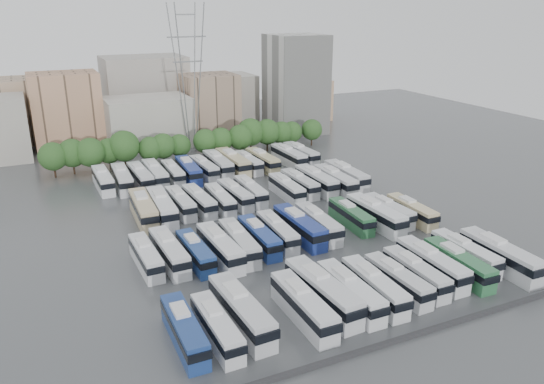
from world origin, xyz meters
name	(u,v)px	position (x,y,z in m)	size (l,w,h in m)	color
ground	(273,227)	(0.00, 0.00, 0.00)	(220.00, 220.00, 0.00)	#424447
parapet	(406,337)	(0.00, -33.00, 0.25)	(56.00, 0.50, 0.50)	#2D2D30
tree_line	(189,142)	(-1.05, 42.12, 4.46)	(65.60, 7.82, 8.40)	black
city_buildings	(132,107)	(-7.46, 71.86, 7.87)	(102.00, 35.00, 20.00)	#9E998E
apartment_tower	(296,84)	(34.00, 58.00, 13.00)	(14.00, 14.00, 26.00)	silver
electricity_pylon	(188,72)	(2.00, 50.00, 18.66)	(9.00, 6.91, 33.83)	slate
bus_r0_s0	(184,330)	(-21.39, -23.87, 1.72)	(2.59, 11.21, 3.51)	navy
bus_r0_s1	(217,327)	(-18.15, -24.71, 1.67)	(2.51, 10.89, 3.41)	silver
bus_r0_s2	(241,310)	(-14.84, -23.29, 1.96)	(3.31, 12.82, 3.99)	silver
bus_r0_s4	(303,305)	(-8.14, -25.14, 1.86)	(2.70, 12.10, 3.79)	silver
bus_r0_s5	(323,291)	(-4.82, -23.64, 2.02)	(3.50, 13.25, 4.12)	silver
bus_r0_s6	(350,291)	(-1.71, -24.68, 1.82)	(2.66, 11.83, 3.71)	white
bus_r0_s7	(374,286)	(1.58, -24.86, 1.78)	(2.96, 11.66, 3.63)	silver
bus_r0_s8	(398,280)	(5.17, -24.65, 1.68)	(2.64, 10.96, 3.42)	silver
bus_r0_s9	(416,273)	(8.35, -24.14, 1.70)	(2.59, 11.08, 3.46)	silver
bus_r0_s10	(432,264)	(11.60, -23.30, 1.84)	(2.80, 12.02, 3.76)	silver
bus_r0_s11	(458,263)	(14.93, -24.57, 1.77)	(2.95, 11.57, 3.60)	#2E6C41
bus_r0_s12	(465,253)	(18.01, -22.61, 1.73)	(2.46, 11.22, 3.52)	silver
bus_r0_s13	(500,255)	(21.37, -25.43, 1.97)	(3.15, 12.87, 4.02)	silver
bus_r1_s0	(146,256)	(-21.24, -5.20, 1.67)	(2.62, 10.92, 3.41)	silver
bus_r1_s1	(169,252)	(-18.14, -5.40, 1.83)	(2.96, 11.94, 3.72)	silver
bus_r1_s2	(195,252)	(-14.85, -6.69, 1.67)	(2.62, 10.87, 3.39)	navy
bus_r1_s3	(220,247)	(-11.46, -7.11, 1.87)	(3.04, 12.24, 3.82)	silver
bus_r1_s4	(239,242)	(-8.46, -6.64, 1.83)	(3.11, 11.95, 3.72)	silver
bus_r1_s5	(259,237)	(-5.06, -5.90, 1.74)	(2.57, 11.32, 3.54)	navy
bus_r1_s6	(277,231)	(-1.82, -5.29, 1.72)	(2.89, 11.28, 3.51)	silver
bus_r1_s7	(299,226)	(1.77, -5.45, 1.93)	(2.99, 12.58, 3.93)	navy
bus_r1_s8	(318,223)	(5.05, -5.36, 1.82)	(3.04, 11.88, 3.70)	silver
bus_r1_s10	(351,216)	(11.48, -4.64, 1.69)	(2.90, 11.09, 3.45)	#2B653B
bus_r1_s11	(376,214)	(14.98, -6.34, 1.96)	(3.13, 12.80, 3.99)	silver
bus_r1_s12	(388,210)	(18.26, -5.32, 1.69)	(2.79, 11.08, 3.45)	silver
bus_r1_s13	(412,211)	(21.62, -7.01, 1.68)	(2.62, 10.97, 3.43)	beige
bus_r2_s1	(143,209)	(-17.97, 11.44, 2.01)	(3.42, 13.19, 4.10)	#C9B58A
bus_r2_s2	(162,207)	(-15.01, 11.07, 2.02)	(3.42, 13.19, 4.10)	silver
bus_r2_s3	(180,203)	(-11.52, 12.48, 1.73)	(2.61, 11.28, 3.53)	silver
bus_r2_s4	(199,201)	(-8.37, 12.00, 1.75)	(3.02, 11.50, 3.57)	silver
bus_r2_s5	(220,199)	(-4.87, 11.21, 1.70)	(2.68, 11.08, 3.46)	silver
bus_r2_s6	(235,194)	(-1.63, 12.41, 1.73)	(2.95, 11.35, 3.53)	silver
bus_r2_s7	(250,191)	(1.56, 13.01, 1.74)	(2.72, 11.35, 3.54)	silver
bus_r2_s9	(287,188)	(8.10, 11.55, 1.74)	(2.72, 11.35, 3.54)	silver
bus_r2_s10	(300,183)	(11.54, 12.94, 1.76)	(2.69, 11.45, 3.58)	silver
bus_r2_s11	(316,180)	(14.97, 12.66, 1.94)	(2.82, 12.59, 3.94)	silver
bus_r2_s12	(335,180)	(18.18, 11.19, 1.96)	(2.96, 12.75, 3.99)	silver
bus_r2_s13	(346,175)	(21.66, 12.76, 1.99)	(3.05, 12.97, 4.06)	silver
bus_r3_s0	(103,180)	(-21.56, 30.53, 1.83)	(2.75, 11.91, 3.72)	white
bus_r3_s1	(122,179)	(-18.16, 29.39, 1.91)	(3.18, 12.52, 3.90)	silver
bus_r3_s2	(140,177)	(-14.71, 29.38, 1.88)	(3.03, 12.27, 3.83)	silver
bus_r3_s3	(155,174)	(-11.74, 29.64, 1.93)	(2.77, 12.57, 3.94)	silver
bus_r3_s4	(173,173)	(-8.18, 29.64, 1.70)	(2.58, 11.10, 3.47)	silver
bus_r3_s5	(188,170)	(-5.03, 29.49, 1.92)	(3.25, 12.54, 3.90)	navy
bus_r3_s6	(204,168)	(-1.65, 29.90, 1.78)	(3.09, 11.68, 3.63)	silver
bus_r3_s7	(218,164)	(1.72, 30.75, 1.98)	(3.02, 12.92, 4.04)	silver
bus_r3_s8	(233,162)	(4.89, 30.46, 2.07)	(3.22, 13.53, 4.23)	#CABA8B
bus_r3_s9	(248,162)	(8.25, 30.09, 1.70)	(2.69, 11.07, 3.45)	silver
bus_r3_s10	(263,160)	(11.43, 29.70, 1.87)	(3.04, 12.20, 3.80)	#CBBF8B
bus_r3_s12	(289,156)	(17.93, 30.11, 1.92)	(3.08, 12.51, 3.90)	silver
bus_r3_s13	(301,154)	(21.35, 30.90, 1.87)	(3.20, 12.24, 3.81)	silver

